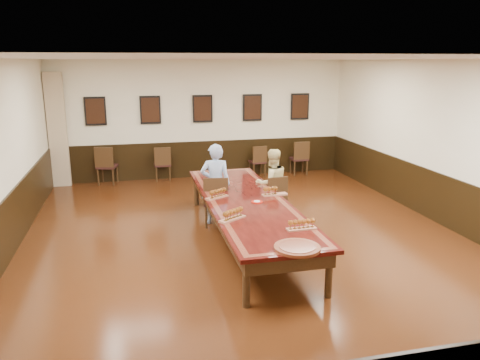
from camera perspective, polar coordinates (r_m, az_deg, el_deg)
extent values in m
cube|color=black|center=(8.58, 0.77, -7.36)|extent=(8.00, 10.00, 0.02)
cube|color=white|center=(7.97, 0.85, 14.69)|extent=(8.00, 10.00, 0.02)
cube|color=#F2ECCB|center=(12.98, -4.60, 7.37)|extent=(8.00, 0.02, 3.20)
cube|color=#F2ECCB|center=(3.69, 20.47, -11.63)|extent=(8.00, 0.02, 3.20)
cube|color=#F2ECCB|center=(9.88, 24.06, 3.99)|extent=(0.02, 10.00, 3.20)
imported|color=#4F7FC7|center=(9.21, -3.00, -0.50)|extent=(0.64, 0.48, 1.61)
imported|color=#F1E097|center=(9.62, 3.90, -0.42)|extent=(0.78, 0.64, 1.44)
cube|color=#CD4495|center=(8.72, 4.21, -1.71)|extent=(0.15, 0.16, 0.01)
cube|color=tan|center=(12.80, -21.37, 5.66)|extent=(0.45, 0.18, 2.90)
cube|color=black|center=(13.13, -4.49, 2.59)|extent=(7.98, 0.04, 1.00)
cube|color=black|center=(8.43, -26.63, -5.65)|extent=(0.04, 9.98, 1.00)
cube|color=black|center=(10.09, 23.29, -2.15)|extent=(0.04, 9.98, 1.00)
cube|color=black|center=(8.34, 0.79, -2.69)|extent=(1.40, 5.00, 0.06)
cube|color=brown|center=(8.33, 0.79, -2.48)|extent=(1.28, 4.88, 0.00)
cube|color=black|center=(8.33, 0.79, -2.47)|extent=(1.10, 4.70, 0.00)
cube|color=black|center=(8.38, 0.78, -3.67)|extent=(1.25, 4.85, 0.18)
cylinder|color=black|center=(6.25, 0.77, -12.43)|extent=(0.10, 0.10, 0.69)
cylinder|color=black|center=(6.60, 10.78, -11.18)|extent=(0.10, 0.10, 0.69)
cylinder|color=black|center=(10.53, -5.35, -1.25)|extent=(0.10, 0.10, 0.69)
cylinder|color=black|center=(10.74, 0.79, -0.88)|extent=(0.10, 0.10, 0.69)
cube|color=black|center=(12.76, -17.23, 8.02)|extent=(0.54, 0.03, 0.74)
cube|color=black|center=(12.75, -17.23, 8.01)|extent=(0.46, 0.01, 0.64)
cube|color=black|center=(12.75, -10.88, 8.39)|extent=(0.54, 0.03, 0.74)
cube|color=black|center=(12.73, -10.88, 8.38)|extent=(0.46, 0.01, 0.64)
cube|color=black|center=(12.88, -4.58, 8.66)|extent=(0.54, 0.03, 0.74)
cube|color=black|center=(12.86, -4.57, 8.65)|extent=(0.46, 0.01, 0.64)
cube|color=black|center=(13.17, 1.52, 8.82)|extent=(0.54, 0.03, 0.74)
cube|color=black|center=(13.15, 1.54, 8.81)|extent=(0.46, 0.01, 0.64)
cube|color=black|center=(13.59, 7.31, 8.88)|extent=(0.54, 0.03, 0.74)
cube|color=black|center=(13.57, 7.34, 8.87)|extent=(0.46, 0.01, 0.64)
cube|color=#9B5C41|center=(8.47, -2.85, -2.12)|extent=(0.46, 0.34, 0.03)
cube|color=#9B5C41|center=(8.65, 4.25, -1.78)|extent=(0.48, 0.19, 0.03)
cube|color=#9B5C41|center=(7.32, -0.94, -4.77)|extent=(0.48, 0.38, 0.03)
cube|color=#9B5C41|center=(6.96, 7.50, -5.93)|extent=(0.45, 0.15, 0.03)
cylinder|color=#B6180C|center=(8.21, 2.08, -2.68)|extent=(0.20, 0.20, 0.02)
cylinder|color=silver|center=(8.20, 2.08, -2.60)|extent=(0.11, 0.11, 0.01)
cylinder|color=#511F10|center=(6.26, 6.99, -8.21)|extent=(0.68, 0.68, 0.04)
cylinder|color=brown|center=(6.25, 6.99, -8.00)|extent=(0.54, 0.54, 0.01)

